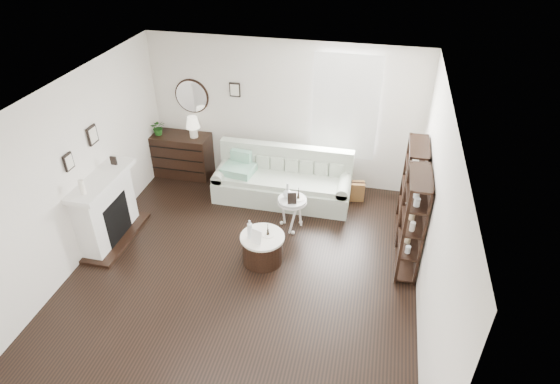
% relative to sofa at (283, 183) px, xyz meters
% --- Properties ---
extents(room, '(5.50, 5.50, 5.50)m').
position_rel_sofa_xyz_m(room, '(0.60, 0.63, 1.28)').
color(room, black).
rests_on(room, ground).
extents(fireplace, '(0.50, 1.40, 1.84)m').
position_rel_sofa_xyz_m(fireplace, '(-2.45, -1.78, 0.23)').
color(fireplace, white).
rests_on(fireplace, ground).
extents(shelf_unit_far, '(0.30, 0.80, 1.60)m').
position_rel_sofa_xyz_m(shelf_unit_far, '(2.19, -0.52, 0.49)').
color(shelf_unit_far, black).
rests_on(shelf_unit_far, ground).
extents(shelf_unit_near, '(0.30, 0.80, 1.60)m').
position_rel_sofa_xyz_m(shelf_unit_near, '(2.19, -1.42, 0.49)').
color(shelf_unit_near, black).
rests_on(shelf_unit_near, ground).
extents(sofa, '(2.43, 0.84, 0.94)m').
position_rel_sofa_xyz_m(sofa, '(0.00, 0.00, 0.00)').
color(sofa, '#B0BCA8').
rests_on(sofa, ground).
extents(quilt, '(0.61, 0.52, 0.14)m').
position_rel_sofa_xyz_m(quilt, '(-0.79, -0.12, 0.24)').
color(quilt, '#278F69').
rests_on(quilt, sofa).
extents(suitcase, '(0.56, 0.26, 0.36)m').
position_rel_sofa_xyz_m(suitcase, '(1.19, 0.20, -0.13)').
color(suitcase, brown).
rests_on(suitcase, ground).
extents(dresser, '(1.27, 0.54, 0.84)m').
position_rel_sofa_xyz_m(dresser, '(-2.18, 0.39, 0.11)').
color(dresser, black).
rests_on(dresser, ground).
extents(table_lamp, '(0.30, 0.30, 0.41)m').
position_rel_sofa_xyz_m(table_lamp, '(-1.81, 0.40, 0.74)').
color(table_lamp, beige).
rests_on(table_lamp, dresser).
extents(potted_plant, '(0.34, 0.33, 0.30)m').
position_rel_sofa_xyz_m(potted_plant, '(-2.50, 0.34, 0.68)').
color(potted_plant, '#1C4F16').
rests_on(potted_plant, dresser).
extents(drum_table, '(0.67, 0.67, 0.46)m').
position_rel_sofa_xyz_m(drum_table, '(0.07, -1.76, -0.08)').
color(drum_table, black).
rests_on(drum_table, ground).
extents(pedestal_table, '(0.48, 0.48, 0.58)m').
position_rel_sofa_xyz_m(pedestal_table, '(0.34, -0.86, 0.22)').
color(pedestal_table, white).
rests_on(pedestal_table, ground).
extents(eiffel_drum, '(0.11, 0.11, 0.18)m').
position_rel_sofa_xyz_m(eiffel_drum, '(0.14, -1.71, 0.24)').
color(eiffel_drum, black).
rests_on(eiffel_drum, drum_table).
extents(bottle_drum, '(0.07, 0.07, 0.32)m').
position_rel_sofa_xyz_m(bottle_drum, '(-0.10, -1.83, 0.31)').
color(bottle_drum, silver).
rests_on(bottle_drum, drum_table).
extents(card_frame_drum, '(0.18, 0.11, 0.22)m').
position_rel_sofa_xyz_m(card_frame_drum, '(0.02, -1.93, 0.26)').
color(card_frame_drum, white).
rests_on(card_frame_drum, drum_table).
extents(eiffel_ped, '(0.12, 0.12, 0.19)m').
position_rel_sofa_xyz_m(eiffel_ped, '(0.43, -0.83, 0.36)').
color(eiffel_ped, black).
rests_on(eiffel_ped, pedestal_table).
extents(flask_ped, '(0.15, 0.15, 0.28)m').
position_rel_sofa_xyz_m(flask_ped, '(0.26, -0.84, 0.40)').
color(flask_ped, silver).
rests_on(flask_ped, pedestal_table).
extents(card_frame_ped, '(0.15, 0.09, 0.19)m').
position_rel_sofa_xyz_m(card_frame_ped, '(0.36, -0.99, 0.36)').
color(card_frame_ped, black).
rests_on(card_frame_ped, pedestal_table).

